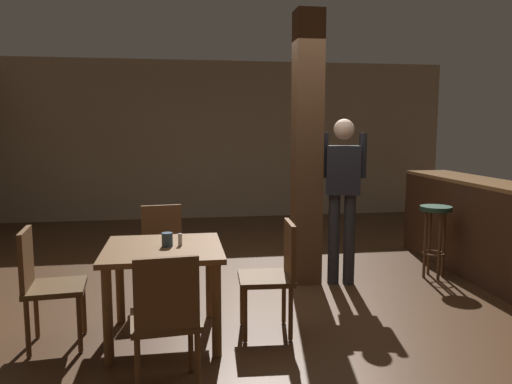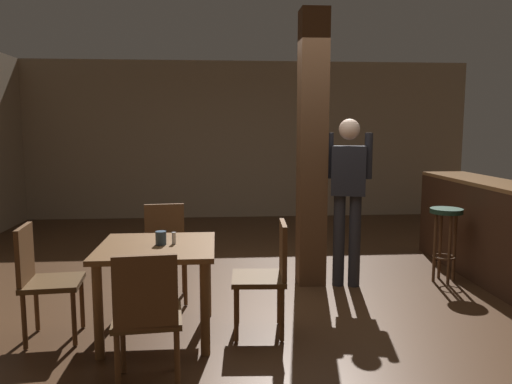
{
  "view_description": "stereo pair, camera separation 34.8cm",
  "coord_description": "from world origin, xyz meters",
  "px_view_note": "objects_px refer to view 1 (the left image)",
  "views": [
    {
      "loc": [
        -0.93,
        -4.52,
        1.64
      ],
      "look_at": [
        -0.23,
        -0.06,
        1.05
      ],
      "focal_mm": 35.0,
      "sensor_mm": 36.0,
      "label": 1
    },
    {
      "loc": [
        -0.58,
        -4.56,
        1.64
      ],
      "look_at": [
        -0.23,
        -0.06,
        1.05
      ],
      "focal_mm": 35.0,
      "sensor_mm": 36.0,
      "label": 2
    }
  ],
  "objects_px": {
    "chair_north": "(163,248)",
    "bar_counter": "(466,224)",
    "napkin_cup": "(167,240)",
    "chair_west": "(44,281)",
    "salt_shaker": "(180,239)",
    "bar_stool_near": "(435,225)",
    "standing_person": "(343,189)",
    "chair_south": "(166,316)",
    "chair_east": "(275,271)",
    "dining_table": "(164,263)"
  },
  "relations": [
    {
      "from": "salt_shaker",
      "to": "bar_stool_near",
      "type": "xyz_separation_m",
      "value": [
        2.74,
        1.14,
        -0.19
      ]
    },
    {
      "from": "chair_east",
      "to": "napkin_cup",
      "type": "height_order",
      "value": "chair_east"
    },
    {
      "from": "dining_table",
      "to": "napkin_cup",
      "type": "xyz_separation_m",
      "value": [
        0.03,
        0.01,
        0.18
      ]
    },
    {
      "from": "chair_south",
      "to": "standing_person",
      "type": "xyz_separation_m",
      "value": [
        1.76,
        1.96,
        0.5
      ]
    },
    {
      "from": "chair_west",
      "to": "salt_shaker",
      "type": "distance_m",
      "value": 1.04
    },
    {
      "from": "chair_east",
      "to": "standing_person",
      "type": "height_order",
      "value": "standing_person"
    },
    {
      "from": "chair_south",
      "to": "chair_west",
      "type": "relative_size",
      "value": 1.0
    },
    {
      "from": "dining_table",
      "to": "napkin_cup",
      "type": "height_order",
      "value": "napkin_cup"
    },
    {
      "from": "napkin_cup",
      "to": "standing_person",
      "type": "distance_m",
      "value": 2.09
    },
    {
      "from": "chair_south",
      "to": "chair_east",
      "type": "bearing_deg",
      "value": 44.59
    },
    {
      "from": "chair_east",
      "to": "chair_west",
      "type": "distance_m",
      "value": 1.74
    },
    {
      "from": "salt_shaker",
      "to": "chair_south",
      "type": "bearing_deg",
      "value": -96.26
    },
    {
      "from": "chair_south",
      "to": "bar_counter",
      "type": "xyz_separation_m",
      "value": [
        3.32,
        2.19,
        0.03
      ]
    },
    {
      "from": "salt_shaker",
      "to": "standing_person",
      "type": "bearing_deg",
      "value": 32.99
    },
    {
      "from": "chair_north",
      "to": "chair_south",
      "type": "bearing_deg",
      "value": -87.88
    },
    {
      "from": "dining_table",
      "to": "chair_south",
      "type": "xyz_separation_m",
      "value": [
        0.03,
        -0.85,
        -0.09
      ]
    },
    {
      "from": "chair_north",
      "to": "napkin_cup",
      "type": "relative_size",
      "value": 8.42
    },
    {
      "from": "chair_west",
      "to": "salt_shaker",
      "type": "bearing_deg",
      "value": 2.22
    },
    {
      "from": "chair_north",
      "to": "standing_person",
      "type": "xyz_separation_m",
      "value": [
        1.83,
        0.24,
        0.5
      ]
    },
    {
      "from": "standing_person",
      "to": "bar_stool_near",
      "type": "relative_size",
      "value": 2.18
    },
    {
      "from": "chair_east",
      "to": "salt_shaker",
      "type": "bearing_deg",
      "value": 175.84
    },
    {
      "from": "chair_south",
      "to": "dining_table",
      "type": "bearing_deg",
      "value": 92.29
    },
    {
      "from": "chair_east",
      "to": "chair_north",
      "type": "bearing_deg",
      "value": 135.01
    },
    {
      "from": "bar_stool_near",
      "to": "napkin_cup",
      "type": "bearing_deg",
      "value": -157.83
    },
    {
      "from": "chair_east",
      "to": "napkin_cup",
      "type": "bearing_deg",
      "value": 177.51
    },
    {
      "from": "dining_table",
      "to": "standing_person",
      "type": "relative_size",
      "value": 0.52
    },
    {
      "from": "chair_north",
      "to": "bar_counter",
      "type": "xyz_separation_m",
      "value": [
        3.38,
        0.47,
        0.03
      ]
    },
    {
      "from": "bar_stool_near",
      "to": "chair_west",
      "type": "bearing_deg",
      "value": -162.52
    },
    {
      "from": "chair_west",
      "to": "bar_stool_near",
      "type": "xyz_separation_m",
      "value": [
        3.75,
        1.18,
        0.08
      ]
    },
    {
      "from": "chair_south",
      "to": "bar_counter",
      "type": "relative_size",
      "value": 0.38
    },
    {
      "from": "chair_west",
      "to": "bar_counter",
      "type": "bearing_deg",
      "value": 17.79
    },
    {
      "from": "chair_south",
      "to": "salt_shaker",
      "type": "xyz_separation_m",
      "value": [
        0.1,
        0.88,
        0.27
      ]
    },
    {
      "from": "chair_west",
      "to": "standing_person",
      "type": "distance_m",
      "value": 2.94
    },
    {
      "from": "salt_shaker",
      "to": "bar_counter",
      "type": "distance_m",
      "value": 3.49
    },
    {
      "from": "napkin_cup",
      "to": "bar_counter",
      "type": "distance_m",
      "value": 3.58
    },
    {
      "from": "dining_table",
      "to": "salt_shaker",
      "type": "xyz_separation_m",
      "value": [
        0.13,
        0.02,
        0.18
      ]
    },
    {
      "from": "dining_table",
      "to": "salt_shaker",
      "type": "height_order",
      "value": "salt_shaker"
    },
    {
      "from": "bar_counter",
      "to": "bar_stool_near",
      "type": "bearing_deg",
      "value": -159.84
    },
    {
      "from": "bar_counter",
      "to": "chair_north",
      "type": "bearing_deg",
      "value": -172.04
    },
    {
      "from": "chair_east",
      "to": "chair_west",
      "type": "height_order",
      "value": "same"
    },
    {
      "from": "chair_east",
      "to": "bar_counter",
      "type": "relative_size",
      "value": 0.38
    },
    {
      "from": "chair_south",
      "to": "salt_shaker",
      "type": "height_order",
      "value": "chair_south"
    },
    {
      "from": "dining_table",
      "to": "chair_west",
      "type": "relative_size",
      "value": 1.0
    },
    {
      "from": "standing_person",
      "to": "chair_north",
      "type": "bearing_deg",
      "value": -172.53
    },
    {
      "from": "bar_counter",
      "to": "bar_stool_near",
      "type": "height_order",
      "value": "bar_counter"
    },
    {
      "from": "chair_east",
      "to": "bar_stool_near",
      "type": "relative_size",
      "value": 1.13
    },
    {
      "from": "chair_west",
      "to": "standing_person",
      "type": "relative_size",
      "value": 0.52
    },
    {
      "from": "chair_north",
      "to": "salt_shaker",
      "type": "bearing_deg",
      "value": -79.27
    },
    {
      "from": "chair_east",
      "to": "standing_person",
      "type": "bearing_deg",
      "value": 50.68
    },
    {
      "from": "chair_north",
      "to": "chair_south",
      "type": "relative_size",
      "value": 1.0
    }
  ]
}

